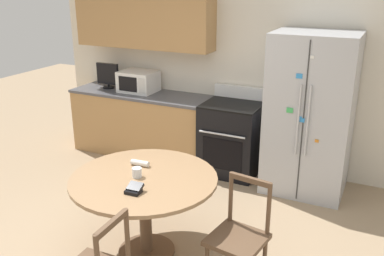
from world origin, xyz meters
name	(u,v)px	position (x,y,z in m)	size (l,w,h in m)	color
back_wall	(210,55)	(-0.31, 2.59, 1.44)	(5.20, 0.44, 2.60)	silver
kitchen_counter	(142,123)	(-1.21, 2.29, 0.45)	(2.00, 0.64, 0.90)	#AD7F4C
refrigerator	(310,115)	(1.11, 2.20, 0.93)	(0.92, 0.78, 1.85)	#B2B5BA
oven_range	(232,138)	(0.15, 2.26, 0.47)	(0.71, 0.68, 1.08)	black
microwave	(138,81)	(-1.27, 2.34, 1.04)	(0.49, 0.40, 0.29)	white
countertop_tv	(108,75)	(-1.77, 2.31, 1.09)	(0.34, 0.16, 0.36)	black
dining_table	(144,191)	(0.07, 0.28, 0.63)	(1.29, 1.29, 0.77)	#997551
dining_chair_right	(239,237)	(0.97, 0.25, 0.43)	(0.48, 0.48, 0.90)	brown
candle_glass	(137,173)	(0.02, 0.26, 0.80)	(0.08, 0.08, 0.08)	silver
folded_napkin	(140,163)	(-0.08, 0.47, 0.79)	(0.18, 0.07, 0.05)	silver
wallet	(134,189)	(0.15, 0.02, 0.79)	(0.13, 0.13, 0.07)	black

